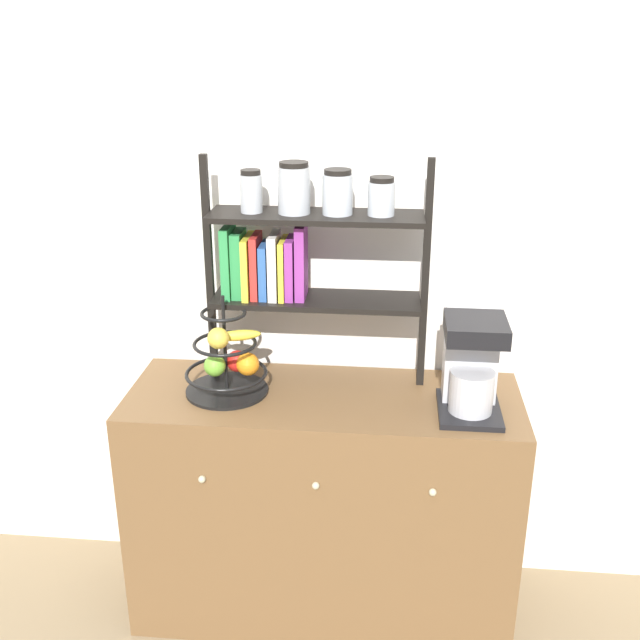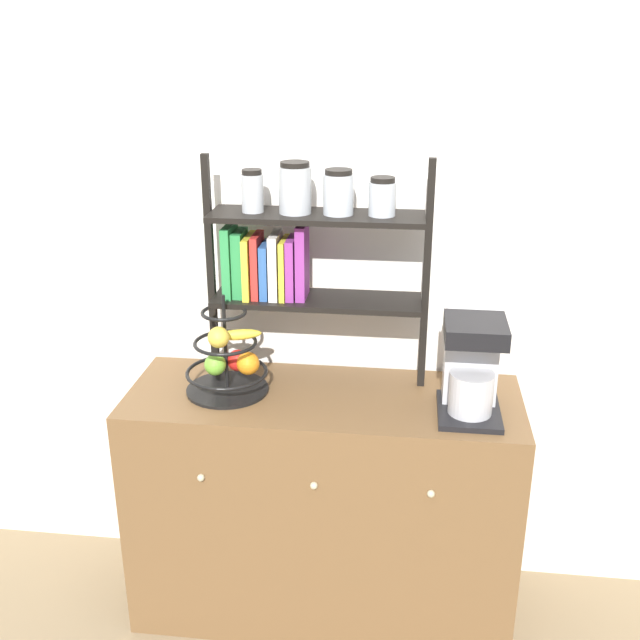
{
  "view_description": "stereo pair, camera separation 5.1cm",
  "coord_description": "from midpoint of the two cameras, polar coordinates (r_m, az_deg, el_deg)",
  "views": [
    {
      "loc": [
        0.21,
        -1.97,
        1.98
      ],
      "look_at": [
        -0.01,
        0.24,
        1.12
      ],
      "focal_mm": 42.0,
      "sensor_mm": 36.0,
      "label": 1
    },
    {
      "loc": [
        0.26,
        -1.97,
        1.98
      ],
      "look_at": [
        -0.01,
        0.24,
        1.12
      ],
      "focal_mm": 42.0,
      "sensor_mm": 36.0,
      "label": 2
    }
  ],
  "objects": [
    {
      "name": "wall_back",
      "position": [
        2.6,
        0.3,
        5.92
      ],
      "size": [
        7.0,
        0.05,
        2.6
      ],
      "primitive_type": "cube",
      "color": "silver",
      "rests_on": "ground_plane"
    },
    {
      "name": "coffee_maker",
      "position": [
        2.38,
        10.88,
        -3.24
      ],
      "size": [
        0.2,
        0.25,
        0.32
      ],
      "color": "black",
      "rests_on": "sideboard"
    },
    {
      "name": "fruit_stand",
      "position": [
        2.49,
        -7.6,
        -3.14
      ],
      "size": [
        0.28,
        0.28,
        0.34
      ],
      "color": "black",
      "rests_on": "sideboard"
    },
    {
      "name": "shelf_hutch",
      "position": [
        2.44,
        -2.5,
        5.74
      ],
      "size": [
        0.74,
        0.2,
        0.77
      ],
      "color": "black",
      "rests_on": "sideboard"
    },
    {
      "name": "sideboard",
      "position": [
        2.71,
        -0.32,
        -13.84
      ],
      "size": [
        1.31,
        0.5,
        0.85
      ],
      "color": "brown",
      "rests_on": "ground_plane"
    }
  ]
}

